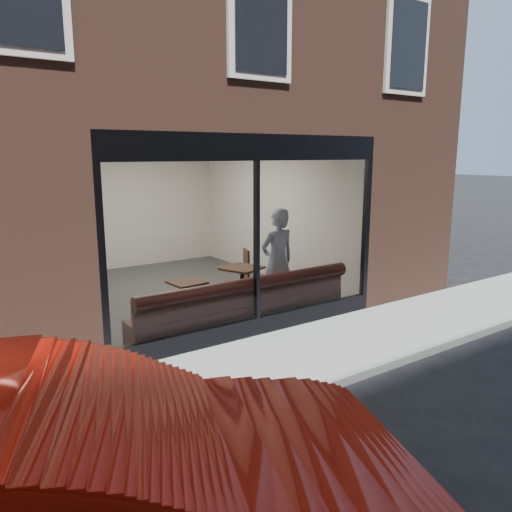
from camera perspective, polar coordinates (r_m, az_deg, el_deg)
ground at (r=6.79m, az=10.24°, el=-13.91°), size 120.00×120.00×0.00m
sidewalk_near at (r=7.46m, az=4.74°, el=-11.28°), size 40.00×2.00×0.01m
kerb_near at (r=6.73m, az=10.57°, el=-13.58°), size 40.00×0.10×0.12m
host_building_pier_right at (r=14.80m, az=-1.08°, el=6.58°), size 2.50×12.00×3.20m
host_building_backfill at (r=15.97m, az=-18.62°, el=6.35°), size 5.00×6.00×3.20m
cafe_floor at (r=10.68m, az=-8.99°, el=-4.19°), size 6.00×6.00×0.00m
cafe_ceiling at (r=10.28m, az=-9.56°, el=13.07°), size 6.00×6.00×0.00m
cafe_wall_back at (r=13.11m, az=-14.92°, el=5.54°), size 5.00×0.00×5.00m
cafe_wall_left at (r=9.58m, az=-22.85°, el=2.88°), size 0.00×6.00×6.00m
cafe_wall_right at (r=11.63m, az=1.92°, el=5.19°), size 0.00×6.00×6.00m
storefront_kick at (r=8.19m, az=0.07°, el=-8.03°), size 5.00×0.10×0.30m
storefront_header at (r=7.71m, az=0.07°, el=12.33°), size 5.00×0.10×0.40m
storefront_mullion at (r=7.83m, az=0.07°, el=1.66°), size 0.06×0.10×2.50m
storefront_glass at (r=7.81m, az=0.19°, el=1.63°), size 4.80×0.00×4.80m
banquette at (r=8.48m, az=-1.48°, el=-6.80°), size 4.00×0.55×0.45m
person at (r=9.05m, az=2.45°, el=-0.67°), size 0.72×0.48×1.96m
cafe_table_left at (r=8.63m, az=-7.90°, el=-3.00°), size 0.60×0.60×0.04m
cafe_table_right at (r=9.61m, az=-1.60°, el=-1.39°), size 0.85×0.85×0.04m
cafe_chair_right at (r=10.49m, az=-2.10°, el=-3.09°), size 0.52×0.52×0.04m
wall_poster at (r=9.47m, az=-22.38°, el=1.93°), size 0.02×0.63×0.84m
parked_car at (r=3.55m, az=-22.45°, el=-25.41°), size 5.25×3.29×1.63m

